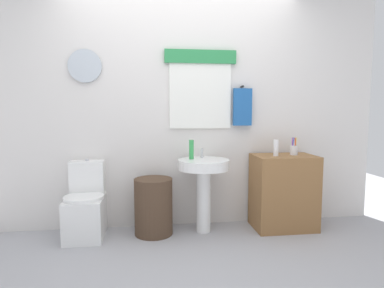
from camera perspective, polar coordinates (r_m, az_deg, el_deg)
ground_plane at (r=2.77m, az=0.56°, el=-21.26°), size 8.00×8.00×0.00m
back_wall at (r=3.60m, az=-1.96°, el=6.56°), size 4.40×0.18×2.60m
toilet at (r=3.52m, az=-17.87°, el=-10.44°), size 0.38×0.51×0.76m
laundry_hamper at (r=3.43m, az=-6.67°, el=-10.67°), size 0.39×0.39×0.57m
pedestal_sink at (r=3.40m, az=2.02°, el=-5.74°), size 0.53×0.53×0.76m
faucet at (r=3.48m, az=1.71°, el=-1.60°), size 0.03×0.03×0.10m
wooden_cabinet at (r=3.68m, az=15.53°, el=-7.97°), size 0.64×0.44×0.79m
soap_bottle at (r=3.39m, az=-0.10°, el=-0.97°), size 0.05×0.05×0.20m
lotion_bottle at (r=3.52m, az=14.33°, el=-0.64°), size 0.05×0.05×0.17m
toothbrush_cup at (r=3.67m, az=17.21°, el=-0.96°), size 0.08×0.08×0.19m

